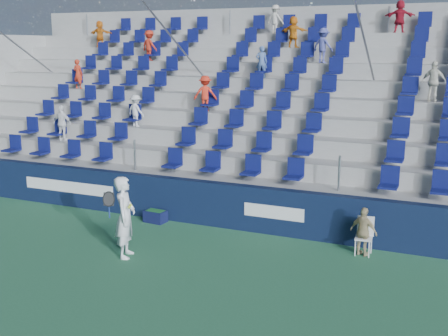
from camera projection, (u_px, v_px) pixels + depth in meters
name	position (u px, v px, depth m)	size (l,w,h in m)	color
ground	(165.00, 267.00, 12.34)	(70.00, 70.00, 0.00)	#2F6E48
sponsor_wall	(223.00, 205.00, 15.03)	(24.00, 0.32, 1.20)	#0E1936
grandstand	(282.00, 124.00, 19.25)	(24.00, 8.17, 6.63)	#A1A19C
tennis_player	(125.00, 217.00, 12.79)	(0.73, 0.80, 1.90)	white
line_judge_chair	(365.00, 233.00, 13.08)	(0.43, 0.44, 0.89)	white
line_judge	(364.00, 232.00, 12.94)	(0.67, 0.28, 1.15)	tan
ball_bin	(155.00, 216.00, 15.49)	(0.62, 0.44, 0.33)	#10143C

